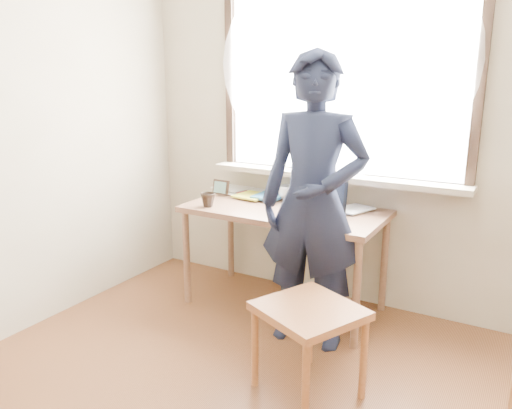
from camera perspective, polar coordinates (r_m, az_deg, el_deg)
The scene contains 12 objects.
room_shell at distance 1.86m, azimuth -5.06°, elevation 15.26°, with size 3.52×4.02×2.61m.
desk at distance 3.44m, azimuth 3.25°, elevation -1.65°, with size 1.36×0.68×0.73m.
laptop at distance 3.27m, azimuth 7.19°, elevation -0.23°, with size 0.38×0.32×0.23m.
mug_white at distance 3.64m, azimuth 3.66°, elevation 1.32°, with size 0.14×0.14×0.11m, color white.
mug_dark at distance 3.47m, azimuth -5.51°, elevation 0.53°, with size 0.10×0.10×0.10m, color black.
mouse at distance 3.16m, azimuth 9.51°, elevation -1.58°, with size 0.08×0.06×0.03m, color black.
desk_clutter at distance 3.76m, azimuth -0.91°, elevation 1.24°, with size 0.48×0.45×0.04m.
book_a at distance 3.85m, azimuth -1.08°, elevation 1.46°, with size 0.19×0.26×0.02m, color white.
book_b at distance 3.47m, azimuth 9.93°, elevation -0.28°, with size 0.18×0.25×0.02m, color white.
picture_frame at distance 3.78m, azimuth -4.04°, elevation 1.85°, with size 0.14×0.02×0.11m.
work_chair at distance 2.61m, azimuth 6.08°, elevation -13.04°, with size 0.62×0.61×0.48m.
person at distance 2.96m, azimuth 6.56°, elevation 0.17°, with size 0.64×0.42×1.76m, color black.
Camera 1 is at (1.05, -1.33, 1.61)m, focal length 35.00 mm.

